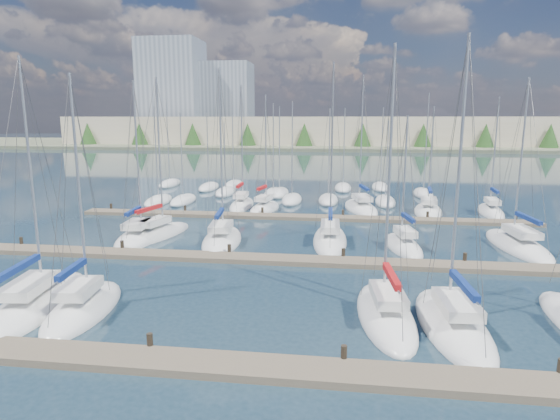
# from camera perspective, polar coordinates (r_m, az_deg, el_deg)

# --- Properties ---
(ground) EXTENTS (400.00, 400.00, 0.00)m
(ground) POSITION_cam_1_polar(r_m,az_deg,el_deg) (74.95, 4.60, 3.76)
(ground) COLOR #233846
(ground) RESTS_ON ground
(dock_near) EXTENTS (44.00, 1.93, 1.10)m
(dock_near) POSITION_cam_1_polar(r_m,az_deg,el_deg) (19.17, -4.93, -18.48)
(dock_near) COLOR #6B5E4C
(dock_near) RESTS_ON ground
(dock_mid) EXTENTS (44.00, 1.93, 1.10)m
(dock_mid) POSITION_cam_1_polar(r_m,az_deg,el_deg) (31.91, 0.47, -6.09)
(dock_mid) COLOR #6B5E4C
(dock_mid) RESTS_ON ground
(dock_far) EXTENTS (44.00, 1.93, 1.10)m
(dock_far) POSITION_cam_1_polar(r_m,az_deg,el_deg) (45.40, 2.64, -0.88)
(dock_far) COLOR #6B5E4C
(dock_far) RESTS_ON ground
(sailboat_i) EXTENTS (4.27, 8.56, 13.52)m
(sailboat_i) POSITION_cam_1_polar(r_m,az_deg,el_deg) (39.89, -14.60, -2.87)
(sailboat_i) COLOR white
(sailboat_i) RESTS_ON ground
(sailboat_m) EXTENTS (3.74, 9.84, 13.23)m
(sailboat_m) POSITION_cam_1_polar(r_m,az_deg,el_deg) (39.70, 26.97, -3.85)
(sailboat_m) COLOR white
(sailboat_m) RESTS_ON ground
(sailboat_e) EXTENTS (3.34, 8.98, 13.95)m
(sailboat_e) POSITION_cam_1_polar(r_m,az_deg,el_deg) (23.81, 20.29, -12.93)
(sailboat_e) COLOR white
(sailboat_e) RESTS_ON ground
(sailboat_r) EXTENTS (2.81, 7.63, 12.44)m
(sailboat_r) POSITION_cam_1_polar(r_m,az_deg,el_deg) (52.49, 24.31, -0.18)
(sailboat_r) COLOR white
(sailboat_r) RESTS_ON ground
(sailboat_k) EXTENTS (2.86, 9.74, 14.53)m
(sailboat_k) POSITION_cam_1_polar(r_m,az_deg,el_deg) (37.28, 6.10, -3.56)
(sailboat_k) COLOR white
(sailboat_k) RESTS_ON ground
(sailboat_o) EXTENTS (3.45, 6.94, 12.70)m
(sailboat_o) POSITION_cam_1_polar(r_m,az_deg,el_deg) (49.58, -1.89, 0.20)
(sailboat_o) COLOR white
(sailboat_o) RESTS_ON ground
(sailboat_p) EXTENTS (4.59, 9.18, 14.74)m
(sailboat_p) POSITION_cam_1_polar(r_m,az_deg,el_deg) (50.73, 9.82, 0.28)
(sailboat_p) COLOR white
(sailboat_p) RESTS_ON ground
(sailboat_h) EXTENTS (3.67, 8.07, 13.21)m
(sailboat_h) POSITION_cam_1_polar(r_m,az_deg,el_deg) (39.37, -16.78, -3.20)
(sailboat_h) COLOR white
(sailboat_h) RESTS_ON ground
(sailboat_n) EXTENTS (2.41, 7.61, 13.76)m
(sailboat_n) POSITION_cam_1_polar(r_m,az_deg,el_deg) (51.71, -4.68, 0.63)
(sailboat_n) COLOR white
(sailboat_n) RESTS_ON ground
(sailboat_c) EXTENTS (3.61, 7.64, 12.45)m
(sailboat_c) POSITION_cam_1_polar(r_m,az_deg,el_deg) (26.11, -22.82, -10.95)
(sailboat_c) COLOR white
(sailboat_c) RESTS_ON ground
(sailboat_j) EXTENTS (3.91, 8.69, 14.06)m
(sailboat_j) POSITION_cam_1_polar(r_m,az_deg,el_deg) (37.21, -7.09, -3.62)
(sailboat_j) COLOR white
(sailboat_j) RESTS_ON ground
(sailboat_b) EXTENTS (4.32, 10.15, 13.35)m
(sailboat_b) POSITION_cam_1_polar(r_m,az_deg,el_deg) (27.72, -27.62, -10.10)
(sailboat_b) COLOR white
(sailboat_b) RESTS_ON ground
(sailboat_l) EXTENTS (3.24, 6.98, 10.55)m
(sailboat_l) POSITION_cam_1_polar(r_m,az_deg,el_deg) (36.38, 14.79, -4.25)
(sailboat_l) COLOR white
(sailboat_l) RESTS_ON ground
(sailboat_d) EXTENTS (3.26, 8.56, 13.69)m
(sailboat_d) POSITION_cam_1_polar(r_m,az_deg,el_deg) (23.98, 12.74, -12.30)
(sailboat_d) COLOR white
(sailboat_d) RESTS_ON ground
(sailboat_q) EXTENTS (3.73, 8.14, 11.50)m
(sailboat_q) POSITION_cam_1_polar(r_m,az_deg,el_deg) (50.57, 17.60, -0.13)
(sailboat_q) COLOR white
(sailboat_q) RESTS_ON ground
(distant_boats) EXTENTS (36.93, 20.75, 13.30)m
(distant_boats) POSITION_cam_1_polar(r_m,az_deg,el_deg) (59.29, -0.41, 2.12)
(distant_boats) COLOR #9EA0A5
(distant_boats) RESTS_ON ground
(shoreline) EXTENTS (400.00, 60.00, 38.00)m
(shoreline) POSITION_cam_1_polar(r_m,az_deg,el_deg) (164.90, 1.60, 10.41)
(shoreline) COLOR #666B51
(shoreline) RESTS_ON ground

